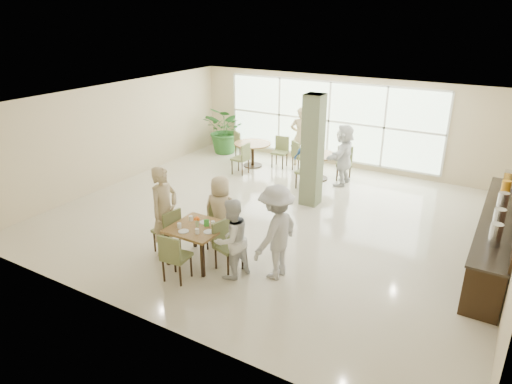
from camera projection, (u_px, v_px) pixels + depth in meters
The scene contains 20 objects.
ground at pixel (274, 217), 10.98m from camera, with size 10.00×10.00×0.00m, color beige.
room_shell at pixel (275, 149), 10.34m from camera, with size 10.00×10.00×10.00m.
window_bank at pixel (329, 121), 14.25m from camera, with size 7.00×0.04×7.00m.
column at pixel (312, 151), 11.23m from camera, with size 0.45×0.45×2.80m, color #616748.
main_table at pixel (198, 231), 8.82m from camera, with size 1.00×1.00×0.75m.
round_table_left at pixel (253, 148), 14.33m from camera, with size 1.15×1.15×0.75m.
round_table_right at pixel (318, 160), 13.24m from camera, with size 1.06×1.06×0.75m.
chairs_main_table at pixel (197, 239), 8.90m from camera, with size 2.01×1.95×0.95m.
chairs_table_left at pixel (254, 152), 14.34m from camera, with size 1.99×1.82×0.95m.
chairs_table_right at pixel (317, 164), 13.23m from camera, with size 2.00×1.81×0.95m.
tabletop_clutter at pixel (197, 225), 8.74m from camera, with size 0.74×0.72×0.21m.
buffet_counter at pixel (497, 233), 8.96m from camera, with size 0.64×4.70×1.95m.
potted_plant at pixel (226, 130), 15.56m from camera, with size 1.45×1.45×1.61m, color #285F26.
teen_left at pixel (165, 211), 9.02m from camera, with size 0.68×0.44×1.85m, color tan.
teen_far at pixel (221, 211), 9.46m from camera, with size 0.74×0.40×1.52m, color tan.
teen_right at pixel (232, 239), 8.28m from camera, with size 0.75×0.58×1.54m, color white.
teen_standing at pixel (276, 232), 8.23m from camera, with size 1.16×0.67×1.80m, color #B5B5B7.
adult_a at pixel (308, 162), 12.35m from camera, with size 0.94×0.53×1.60m, color #4381CA.
adult_b at pixel (344, 155), 12.73m from camera, with size 1.61×0.69×1.73m, color white.
adult_standing at pixel (301, 136), 14.28m from camera, with size 0.68×0.45×1.88m, color tan.
Camera 1 is at (4.69, -8.80, 4.65)m, focal length 32.00 mm.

